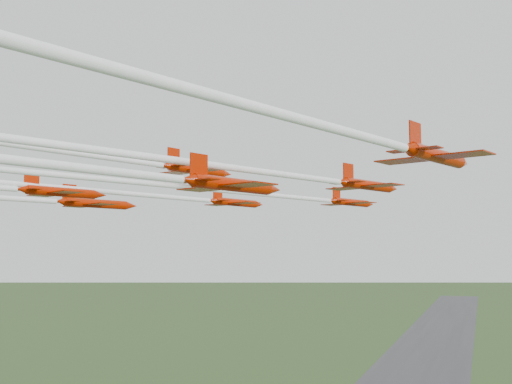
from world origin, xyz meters
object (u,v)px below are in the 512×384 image
(jet_row2_left, at_px, (187,198))
(jet_row3_left, at_px, (13,198))
(jet_lead, at_px, (267,195))
(jet_row3_right, at_px, (316,123))
(jet_row3_mid, at_px, (58,150))
(jet_row4_right, at_px, (47,164))
(jet_row2_right, at_px, (266,172))

(jet_row2_left, distance_m, jet_row3_left, 21.83)
(jet_lead, height_order, jet_row3_right, jet_row3_right)
(jet_row3_mid, xyz_separation_m, jet_row4_right, (8.71, -12.84, -3.31))
(jet_row3_left, bearing_deg, jet_lead, 44.89)
(jet_row4_right, bearing_deg, jet_row3_left, 155.48)
(jet_row3_right, bearing_deg, jet_lead, 133.89)
(jet_row2_right, bearing_deg, jet_row2_left, 156.40)
(jet_row4_right, bearing_deg, jet_lead, 110.19)
(jet_row3_left, distance_m, jet_row4_right, 40.59)
(jet_row3_right, bearing_deg, jet_row3_mid, -175.61)
(jet_row3_left, height_order, jet_row4_right, jet_row3_left)
(jet_lead, relative_size, jet_row3_mid, 0.97)
(jet_row4_right, bearing_deg, jet_row3_right, 40.47)
(jet_lead, distance_m, jet_row3_left, 31.26)
(jet_row2_left, distance_m, jet_row4_right, 44.45)
(jet_row2_right, xyz_separation_m, jet_row3_mid, (-16.18, -9.94, 1.43))
(jet_lead, relative_size, jet_row3_right, 0.88)
(jet_row3_mid, distance_m, jet_row4_right, 15.86)
(jet_row2_right, height_order, jet_row3_left, jet_row2_right)
(jet_lead, bearing_deg, jet_row2_left, -167.01)
(jet_row2_right, bearing_deg, jet_row3_left, -166.13)
(jet_row2_right, xyz_separation_m, jet_row3_right, (9.26, -17.35, 0.70))
(jet_row2_right, distance_m, jet_row3_mid, 19.04)
(jet_lead, bearing_deg, jet_row3_right, -41.68)
(jet_row2_left, height_order, jet_row3_right, jet_row3_right)
(jet_lead, distance_m, jet_row2_right, 18.73)
(jet_row2_right, bearing_deg, jet_row4_right, -83.19)
(jet_row3_mid, bearing_deg, jet_row3_left, 158.71)
(jet_row2_left, relative_size, jet_row2_right, 0.72)
(jet_row2_left, xyz_separation_m, jet_row3_right, (27.25, -37.73, 1.06))
(jet_row3_left, bearing_deg, jet_row4_right, -22.50)
(jet_lead, xyz_separation_m, jet_row3_left, (-29.30, -10.88, -0.54))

